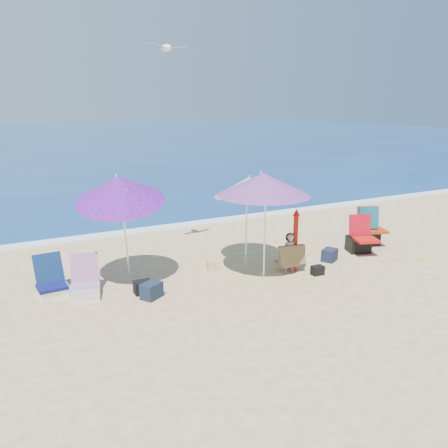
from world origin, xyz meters
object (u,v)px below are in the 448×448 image
furled_umbrella (295,237)px  chair_rainbow (85,285)px  camp_chair_right (368,231)px  chair_navy (52,284)px  umbrella_striped (248,187)px  seagull (166,48)px  umbrella_blue (119,189)px  umbrella_turquoise (263,184)px  person_center (290,253)px  camp_chair_left (359,241)px

furled_umbrella → chair_rainbow: (-4.28, 0.80, -0.57)m
camp_chair_right → chair_navy: bearing=176.6°
umbrella_striped → chair_navy: umbrella_striped is taller
seagull → umbrella_striped: bearing=-36.1°
umbrella_blue → chair_navy: bearing=172.5°
umbrella_turquoise → seagull: 3.52m
camp_chair_right → person_center: bearing=-167.1°
umbrella_striped → chair_rainbow: size_ratio=2.39×
umbrella_blue → person_center: size_ratio=2.78×
person_center → umbrella_striped: bearing=118.6°
camp_chair_right → seagull: seagull is taller
umbrella_turquoise → camp_chair_right: umbrella_turquoise is taller
umbrella_turquoise → chair_navy: size_ratio=3.01×
umbrella_blue → camp_chair_right: umbrella_blue is taller
umbrella_striped → furled_umbrella: bearing=-56.3°
chair_rainbow → camp_chair_right: size_ratio=0.81×
chair_rainbow → camp_chair_left: bearing=-4.2°
chair_rainbow → camp_chair_right: bearing=-1.0°
umbrella_striped → camp_chair_right: umbrella_striped is taller
umbrella_striped → camp_chair_right: 3.69m
person_center → seagull: (-1.93, 1.97, 4.23)m
umbrella_striped → seagull: bearing=143.9°
umbrella_turquoise → chair_navy: umbrella_turquoise is taller
camp_chair_left → seagull: 6.30m
umbrella_blue → camp_chair_left: size_ratio=2.50×
umbrella_turquoise → furled_umbrella: size_ratio=1.61×
camp_chair_right → person_center: 2.98m
umbrella_turquoise → umbrella_striped: size_ratio=1.12×
umbrella_striped → umbrella_blue: umbrella_blue is taller
chair_navy → camp_chair_right: (7.61, -0.45, 0.18)m
furled_umbrella → umbrella_blue: bearing=164.8°
umbrella_striped → person_center: size_ratio=2.35×
chair_navy → chair_rainbow: (0.54, -0.33, -0.00)m
umbrella_blue → chair_navy: size_ratio=3.20×
furled_umbrella → person_center: 0.37m
furled_umbrella → chair_navy: size_ratio=1.87×
umbrella_turquoise → chair_rainbow: size_ratio=2.67×
umbrella_blue → camp_chair_left: bearing=-6.3°
umbrella_striped → umbrella_blue: 2.86m
umbrella_turquoise → furled_umbrella: (0.79, -0.08, -1.19)m
furled_umbrella → chair_rainbow: furled_umbrella is taller
umbrella_turquoise → umbrella_striped: umbrella_turquoise is taller
furled_umbrella → seagull: 4.81m
chair_navy → chair_rainbow: size_ratio=0.89×
umbrella_striped → seagull: 3.39m
furled_umbrella → chair_navy: 4.98m
chair_navy → seagull: bearing=17.1°
umbrella_turquoise → camp_chair_left: (2.97, 0.24, -1.67)m
person_center → seagull: size_ratio=0.99×
camp_chair_left → chair_rainbow: bearing=175.8°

